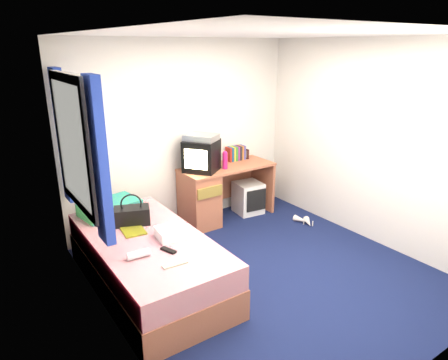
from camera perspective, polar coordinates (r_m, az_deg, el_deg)
ground at (r=4.40m, az=5.68°, el=-13.01°), size 3.40×3.40×0.00m
room_shell at (r=3.84m, az=6.37°, el=5.75°), size 3.40×3.40×3.40m
bed at (r=4.11m, az=-10.72°, el=-11.37°), size 1.01×2.00×0.54m
pillow at (r=4.58m, az=-15.97°, el=-3.81°), size 0.67×0.49×0.13m
desk at (r=5.39m, az=-2.07°, el=-1.94°), size 1.30×0.55×0.75m
storage_cube at (r=5.76m, az=3.47°, el=-2.51°), size 0.40×0.40×0.45m
crt_tv at (r=5.16m, az=-3.25°, el=3.49°), size 0.55×0.55×0.41m
vcr at (r=5.11m, az=-3.28°, el=6.11°), size 0.45×0.49×0.08m
book_row at (r=5.68m, az=1.66°, el=3.85°), size 0.27×0.13×0.20m
picture_frame at (r=5.78m, az=3.10°, el=3.79°), size 0.03×0.12×0.14m
pink_water_bottle at (r=5.27m, az=0.14°, el=2.75°), size 0.08×0.08×0.21m
aerosol_can at (r=5.39m, az=-0.82°, el=2.98°), size 0.06×0.06×0.19m
handbag at (r=4.26m, az=-13.01°, el=-4.89°), size 0.41×0.32×0.33m
towel at (r=3.92m, az=-7.34°, el=-7.43°), size 0.33×0.28×0.10m
magazine at (r=4.12m, az=-12.86°, el=-7.04°), size 0.24×0.30×0.01m
water_bottle at (r=3.62m, az=-12.14°, el=-10.33°), size 0.21×0.09×0.07m
colour_swatch_fan at (r=3.47m, az=-7.03°, el=-11.87°), size 0.22×0.08×0.01m
remote_control at (r=3.69m, az=-7.95°, el=-9.91°), size 0.10×0.17×0.02m
window_assembly at (r=3.94m, az=-20.27°, el=4.52°), size 0.11×1.42×1.40m
white_heels at (r=5.55m, az=11.47°, el=-5.79°), size 0.19×0.34×0.09m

